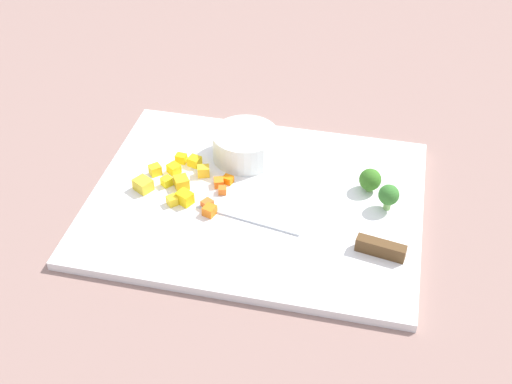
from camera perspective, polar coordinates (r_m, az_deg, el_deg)
name	(u,v)px	position (r m, az deg, el deg)	size (l,w,h in m)	color
ground_plane	(256,205)	(0.91, 0.00, -1.06)	(4.00, 4.00, 0.00)	gray
cutting_board	(256,201)	(0.91, 0.00, -0.78)	(0.44, 0.35, 0.01)	white
prep_bowl	(245,145)	(0.96, -0.91, 3.99)	(0.09, 0.09, 0.04)	white
chef_knife	(335,237)	(0.84, 6.67, -3.80)	(0.27, 0.06, 0.02)	silver
carrot_dice_0	(207,204)	(0.89, -4.14, -1.01)	(0.01, 0.01, 0.01)	orange
carrot_dice_1	(228,180)	(0.92, -2.39, 1.05)	(0.01, 0.01, 0.01)	orange
carrot_dice_2	(210,210)	(0.87, -3.94, -1.57)	(0.02, 0.01, 0.01)	orange
carrot_dice_3	(222,191)	(0.91, -2.88, 0.09)	(0.01, 0.01, 0.01)	orange
carrot_dice_4	(219,182)	(0.92, -3.16, 0.81)	(0.01, 0.01, 0.01)	orange
pepper_dice_0	(174,169)	(0.95, -6.95, 1.97)	(0.02, 0.01, 0.01)	yellow
pepper_dice_1	(203,171)	(0.94, -4.46, 1.78)	(0.01, 0.02, 0.01)	yellow
pepper_dice_2	(182,182)	(0.92, -6.27, 0.88)	(0.02, 0.02, 0.02)	yellow
pepper_dice_3	(181,158)	(0.97, -6.33, 2.84)	(0.01, 0.01, 0.01)	yellow
pepper_dice_4	(143,185)	(0.92, -9.51, 0.61)	(0.02, 0.02, 0.02)	yellow
pepper_dice_5	(185,198)	(0.89, -6.02, -0.49)	(0.02, 0.02, 0.02)	yellow
pepper_dice_6	(172,201)	(0.89, -7.10, -0.72)	(0.01, 0.01, 0.01)	yellow
pepper_dice_7	(155,170)	(0.95, -8.51, 1.86)	(0.02, 0.01, 0.01)	yellow
pepper_dice_8	(167,180)	(0.93, -7.48, 1.01)	(0.01, 0.01, 0.01)	yellow
pepper_dice_9	(195,161)	(0.96, -5.21, 2.60)	(0.02, 0.02, 0.01)	yellow
broccoli_floret_0	(370,180)	(0.92, 9.62, 1.02)	(0.03, 0.03, 0.03)	#80B75C
broccoli_floret_1	(389,195)	(0.89, 11.14, -0.28)	(0.03, 0.03, 0.04)	#81BB62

